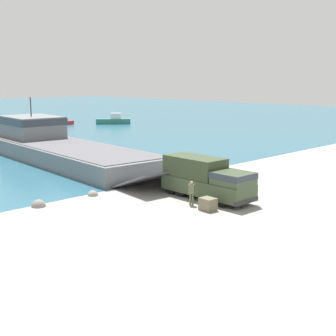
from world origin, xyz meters
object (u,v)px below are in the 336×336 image
soldier_on_ramp (192,191)px  moored_boat_a (114,120)px  landing_craft (59,145)px  moored_boat_b (55,121)px  military_truck (206,178)px  mooring_bollard (192,172)px  cargo_crate (208,204)px

soldier_on_ramp → moored_boat_a: size_ratio=0.28×
landing_craft → moored_boat_a: landing_craft is taller
soldier_on_ramp → moored_boat_b: 67.97m
landing_craft → moored_boat_a: 43.03m
soldier_on_ramp → moored_boat_b: soldier_on_ramp is taller
military_truck → mooring_bollard: military_truck is taller
military_truck → cargo_crate: (-2.49, -2.32, -1.16)m
moored_boat_a → mooring_bollard: size_ratio=7.07×
military_truck → mooring_bollard: (5.22, 6.36, -1.11)m
soldier_on_ramp → mooring_bollard: soldier_on_ramp is taller
soldier_on_ramp → cargo_crate: size_ratio=1.69×
moored_boat_a → cargo_crate: size_ratio=6.02×
landing_craft → moored_boat_b: landing_craft is taller
landing_craft → mooring_bollard: size_ratio=36.30×
soldier_on_ramp → moored_boat_a: (35.01, 54.13, -0.32)m
moored_boat_a → mooring_bollard: moored_boat_a is taller
moored_boat_b → cargo_crate: moored_boat_b is taller
moored_boat_b → soldier_on_ramp: bearing=44.1°
landing_craft → mooring_bollard: 17.94m
military_truck → mooring_bollard: size_ratio=8.64×
landing_craft → cargo_crate: 26.53m
landing_craft → moored_boat_b: 44.34m
landing_craft → moored_boat_a: bearing=48.2°
landing_craft → mooring_bollard: (3.69, -17.53, -1.10)m
mooring_bollard → cargo_crate: (-7.71, -8.68, -0.05)m
landing_craft → mooring_bollard: landing_craft is taller
cargo_crate → military_truck: bearing=43.0°
military_truck → moored_boat_b: military_truck is taller
moored_boat_b → landing_craft: bearing=36.4°
soldier_on_ramp → military_truck: bearing=164.4°
moored_boat_a → mooring_bollard: (-27.47, -47.19, -0.24)m
landing_craft → military_truck: 23.93m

